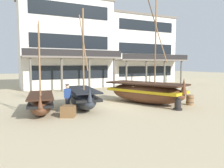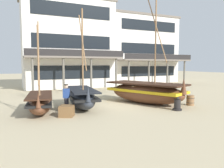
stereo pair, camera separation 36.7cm
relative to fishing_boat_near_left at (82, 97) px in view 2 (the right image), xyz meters
name	(u,v)px [view 2 (the right image)]	position (x,y,z in m)	size (l,w,h in m)	color
ground_plane	(118,105)	(2.54, -0.18, -0.70)	(120.00, 120.00, 0.00)	tan
fishing_boat_near_left	(82,97)	(0.00, 0.00, 0.00)	(2.10, 4.81, 6.20)	#2D333D
fishing_boat_centre_large	(146,92)	(4.74, -0.34, 0.13)	(4.35, 6.27, 8.11)	brown
fishing_boat_far_right	(40,102)	(-2.63, -0.41, -0.09)	(1.93, 4.22, 5.31)	brown
fisherman_by_hull	(66,99)	(-1.23, -1.08, 0.13)	(0.42, 0.36, 1.68)	#33333D
capstan_winch	(177,105)	(5.14, -3.20, -0.37)	(0.57, 0.57, 0.86)	black
wooden_barrel	(190,100)	(7.13, -2.23, -0.35)	(0.56, 0.56, 0.70)	olive
cargo_crate	(67,111)	(-1.43, -1.97, -0.40)	(0.73, 0.73, 0.61)	brown
harbor_building_main	(68,44)	(2.39, 13.84, 4.69)	(11.23, 7.40, 10.79)	white
harbor_building_annex	(140,50)	(14.50, 16.31, 4.42)	(11.43, 7.94, 10.27)	white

